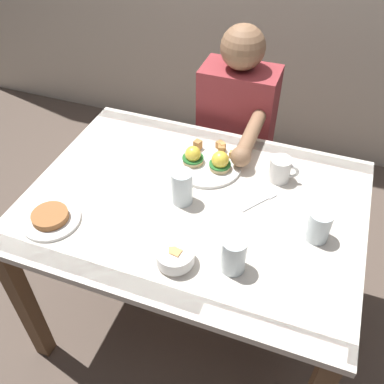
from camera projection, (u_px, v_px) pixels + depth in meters
name	position (u px, v px, depth m)	size (l,w,h in m)	color
ground_plane	(193.00, 311.00, 2.04)	(6.00, 6.00, 0.00)	brown
dining_table	(194.00, 221.00, 1.61)	(1.20, 0.90, 0.74)	silver
eggs_benedict_plate	(208.00, 162.00, 1.66)	(0.27, 0.27, 0.09)	white
fruit_bowl	(175.00, 256.00, 1.31)	(0.12, 0.12, 0.06)	white
coffee_mug	(281.00, 169.00, 1.59)	(0.11, 0.08, 0.09)	white
fork	(261.00, 201.00, 1.53)	(0.10, 0.14, 0.00)	silver
water_glass_near	(318.00, 227.00, 1.38)	(0.08, 0.08, 0.11)	silver
water_glass_far	(233.00, 257.00, 1.28)	(0.08, 0.08, 0.13)	silver
water_glass_extra	(182.00, 189.00, 1.50)	(0.08, 0.08, 0.13)	silver
side_plate	(51.00, 218.00, 1.46)	(0.20, 0.20, 0.04)	white
diner_person	(235.00, 130.00, 2.01)	(0.34, 0.54, 1.14)	#33333D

